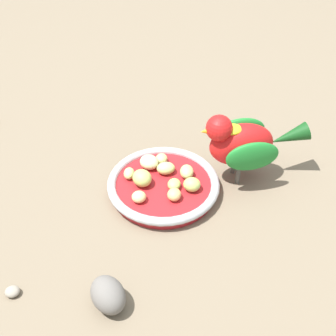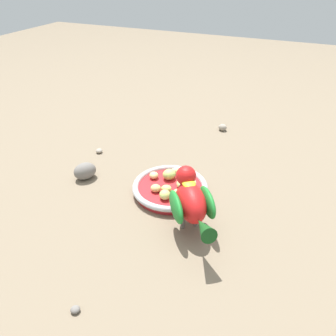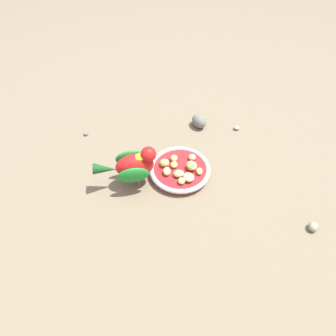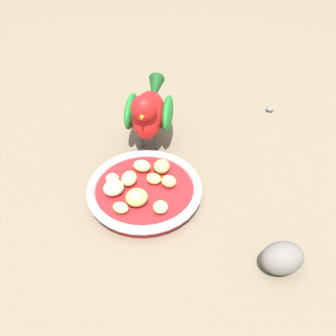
{
  "view_description": "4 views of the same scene",
  "coord_description": "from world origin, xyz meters",
  "px_view_note": "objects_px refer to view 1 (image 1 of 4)",
  "views": [
    {
      "loc": [
        -0.58,
        -0.32,
        0.63
      ],
      "look_at": [
        0.02,
        -0.04,
        0.06
      ],
      "focal_mm": 54.4,
      "sensor_mm": 36.0,
      "label": 1
    },
    {
      "loc": [
        0.29,
        -0.68,
        0.54
      ],
      "look_at": [
        -0.0,
        0.0,
        0.06
      ],
      "focal_mm": 35.46,
      "sensor_mm": 36.0,
      "label": 2
    },
    {
      "loc": [
        0.57,
        0.2,
        0.7
      ],
      "look_at": [
        0.05,
        -0.06,
        0.04
      ],
      "focal_mm": 30.02,
      "sensor_mm": 36.0,
      "label": 3
    },
    {
      "loc": [
        -0.31,
        0.26,
        0.46
      ],
      "look_at": [
        -0.01,
        -0.06,
        0.06
      ],
      "focal_mm": 38.15,
      "sensor_mm": 36.0,
      "label": 4
    }
  ],
  "objects_px": {
    "apple_piece_2": "(141,179)",
    "apple_piece_9": "(187,172)",
    "feeding_bowl": "(163,186)",
    "apple_piece_8": "(163,159)",
    "pebble_0": "(12,292)",
    "apple_piece_6": "(129,173)",
    "parrot": "(244,142)",
    "apple_piece_3": "(174,195)",
    "apple_piece_7": "(149,162)",
    "apple_piece_4": "(166,168)",
    "apple_piece_1": "(139,197)",
    "rock_large": "(108,295)",
    "apple_piece_5": "(192,184)",
    "apple_piece_0": "(174,184)"
  },
  "relations": [
    {
      "from": "feeding_bowl",
      "to": "apple_piece_8",
      "type": "height_order",
      "value": "apple_piece_8"
    },
    {
      "from": "apple_piece_5",
      "to": "apple_piece_0",
      "type": "bearing_deg",
      "value": 107.29
    },
    {
      "from": "apple_piece_2",
      "to": "apple_piece_9",
      "type": "distance_m",
      "value": 0.08
    },
    {
      "from": "apple_piece_2",
      "to": "pebble_0",
      "type": "distance_m",
      "value": 0.28
    },
    {
      "from": "apple_piece_4",
      "to": "apple_piece_5",
      "type": "bearing_deg",
      "value": -109.02
    },
    {
      "from": "feeding_bowl",
      "to": "apple_piece_0",
      "type": "height_order",
      "value": "apple_piece_0"
    },
    {
      "from": "apple_piece_4",
      "to": "pebble_0",
      "type": "xyz_separation_m",
      "value": [
        -0.32,
        0.1,
        -0.02
      ]
    },
    {
      "from": "feeding_bowl",
      "to": "apple_piece_7",
      "type": "distance_m",
      "value": 0.05
    },
    {
      "from": "apple_piece_3",
      "to": "rock_large",
      "type": "xyz_separation_m",
      "value": [
        -0.22,
        0.0,
        -0.01
      ]
    },
    {
      "from": "parrot",
      "to": "apple_piece_7",
      "type": "bearing_deg",
      "value": -12.7
    },
    {
      "from": "apple_piece_7",
      "to": "pebble_0",
      "type": "xyz_separation_m",
      "value": [
        -0.32,
        0.06,
        -0.02
      ]
    },
    {
      "from": "feeding_bowl",
      "to": "apple_piece_3",
      "type": "relative_size",
      "value": 7.49
    },
    {
      "from": "apple_piece_2",
      "to": "apple_piece_4",
      "type": "height_order",
      "value": "apple_piece_2"
    },
    {
      "from": "apple_piece_7",
      "to": "apple_piece_8",
      "type": "distance_m",
      "value": 0.03
    },
    {
      "from": "apple_piece_8",
      "to": "rock_large",
      "type": "height_order",
      "value": "rock_large"
    },
    {
      "from": "apple_piece_3",
      "to": "apple_piece_0",
      "type": "bearing_deg",
      "value": 25.32
    },
    {
      "from": "feeding_bowl",
      "to": "apple_piece_6",
      "type": "height_order",
      "value": "apple_piece_6"
    },
    {
      "from": "apple_piece_5",
      "to": "apple_piece_6",
      "type": "relative_size",
      "value": 1.14
    },
    {
      "from": "apple_piece_6",
      "to": "apple_piece_9",
      "type": "distance_m",
      "value": 0.1
    },
    {
      "from": "apple_piece_4",
      "to": "rock_large",
      "type": "relative_size",
      "value": 0.53
    },
    {
      "from": "apple_piece_2",
      "to": "apple_piece_3",
      "type": "xyz_separation_m",
      "value": [
        -0.01,
        -0.07,
        -0.0
      ]
    },
    {
      "from": "apple_piece_3",
      "to": "apple_piece_8",
      "type": "distance_m",
      "value": 0.1
    },
    {
      "from": "apple_piece_4",
      "to": "pebble_0",
      "type": "distance_m",
      "value": 0.34
    },
    {
      "from": "apple_piece_1",
      "to": "rock_large",
      "type": "distance_m",
      "value": 0.2
    },
    {
      "from": "apple_piece_4",
      "to": "apple_piece_6",
      "type": "height_order",
      "value": "apple_piece_4"
    },
    {
      "from": "apple_piece_3",
      "to": "apple_piece_9",
      "type": "relative_size",
      "value": 0.84
    },
    {
      "from": "apple_piece_2",
      "to": "parrot",
      "type": "bearing_deg",
      "value": -50.68
    },
    {
      "from": "apple_piece_6",
      "to": "feeding_bowl",
      "type": "bearing_deg",
      "value": -80.64
    },
    {
      "from": "feeding_bowl",
      "to": "apple_piece_1",
      "type": "relative_size",
      "value": 8.09
    },
    {
      "from": "apple_piece_1",
      "to": "apple_piece_2",
      "type": "xyz_separation_m",
      "value": [
        0.04,
        0.01,
        0.0
      ]
    },
    {
      "from": "apple_piece_2",
      "to": "apple_piece_9",
      "type": "relative_size",
      "value": 1.15
    },
    {
      "from": "apple_piece_9",
      "to": "rock_large",
      "type": "distance_m",
      "value": 0.28
    },
    {
      "from": "apple_piece_9",
      "to": "parrot",
      "type": "relative_size",
      "value": 0.18
    },
    {
      "from": "apple_piece_1",
      "to": "apple_piece_5",
      "type": "height_order",
      "value": "apple_piece_5"
    },
    {
      "from": "parrot",
      "to": "rock_large",
      "type": "xyz_separation_m",
      "value": [
        -0.34,
        0.08,
        -0.06
      ]
    },
    {
      "from": "apple_piece_4",
      "to": "parrot",
      "type": "height_order",
      "value": "parrot"
    },
    {
      "from": "apple_piece_6",
      "to": "apple_piece_3",
      "type": "bearing_deg",
      "value": -99.33
    },
    {
      "from": "apple_piece_2",
      "to": "apple_piece_6",
      "type": "height_order",
      "value": "apple_piece_2"
    },
    {
      "from": "apple_piece_8",
      "to": "apple_piece_1",
      "type": "bearing_deg",
      "value": -177.15
    },
    {
      "from": "apple_piece_9",
      "to": "apple_piece_1",
      "type": "bearing_deg",
      "value": 152.6
    },
    {
      "from": "apple_piece_5",
      "to": "apple_piece_6",
      "type": "distance_m",
      "value": 0.12
    },
    {
      "from": "apple_piece_7",
      "to": "rock_large",
      "type": "distance_m",
      "value": 0.29
    },
    {
      "from": "pebble_0",
      "to": "apple_piece_6",
      "type": "bearing_deg",
      "value": -8.39
    },
    {
      "from": "rock_large",
      "to": "parrot",
      "type": "bearing_deg",
      "value": -12.68
    },
    {
      "from": "apple_piece_7",
      "to": "pebble_0",
      "type": "distance_m",
      "value": 0.33
    },
    {
      "from": "apple_piece_2",
      "to": "feeding_bowl",
      "type": "bearing_deg",
      "value": -59.25
    },
    {
      "from": "pebble_0",
      "to": "apple_piece_8",
      "type": "bearing_deg",
      "value": -13.2
    },
    {
      "from": "pebble_0",
      "to": "apple_piece_4",
      "type": "bearing_deg",
      "value": -16.6
    },
    {
      "from": "rock_large",
      "to": "apple_piece_9",
      "type": "bearing_deg",
      "value": 0.64
    },
    {
      "from": "apple_piece_1",
      "to": "apple_piece_7",
      "type": "distance_m",
      "value": 0.09
    }
  ]
}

